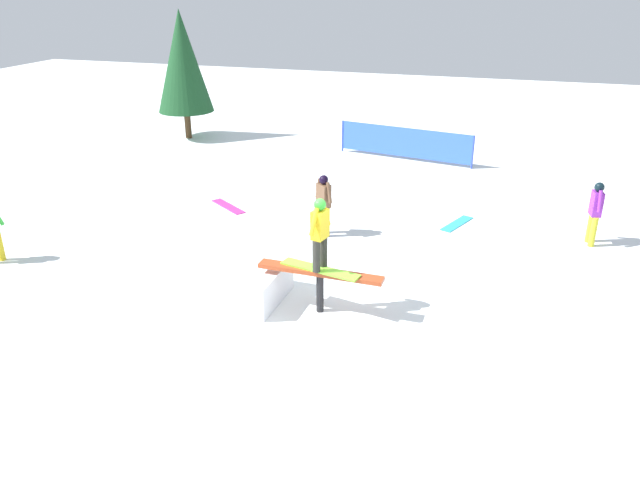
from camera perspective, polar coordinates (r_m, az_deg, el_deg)
ground_plane at (r=11.85m, az=0.00°, el=-6.50°), size 60.00×60.00×0.00m
rail_feature at (r=11.51m, az=0.00°, el=-3.37°), size 2.39×0.36×0.86m
snow_kicker_ramp at (r=12.29m, az=-7.63°, el=-3.82°), size 1.85×1.56×0.66m
main_rider_on_rail at (r=11.17m, az=0.00°, el=0.37°), size 1.58×0.71×1.39m
bystander_brown at (r=14.90m, az=0.33°, el=3.51°), size 0.55×0.44×1.51m
bystander_purple at (r=15.71m, az=23.86°, el=2.52°), size 0.26×0.64×1.51m
loose_snowboard_cyan at (r=16.22m, az=12.41°, el=1.47°), size 0.73×1.28×0.02m
loose_snowboard_magenta at (r=17.22m, az=-8.39°, el=3.06°), size 1.29×1.04×0.02m
safety_fence at (r=21.55m, az=7.75°, el=8.84°), size 4.66×0.93×1.10m
pine_tree_near at (r=24.49m, az=-12.45°, el=15.66°), size 2.08×2.08×4.72m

